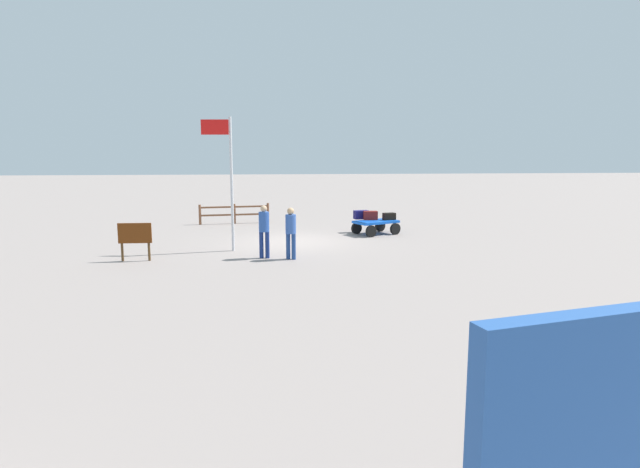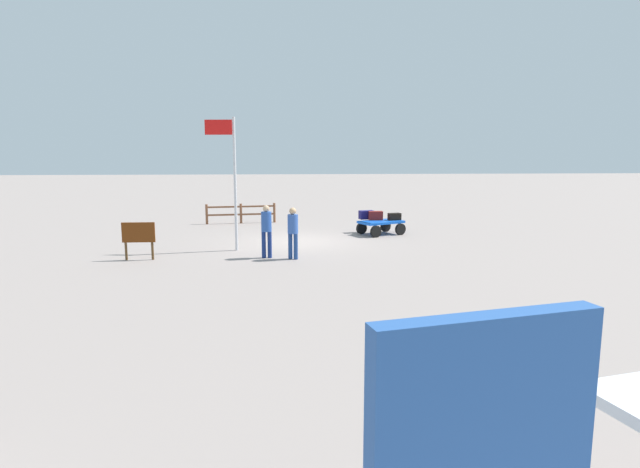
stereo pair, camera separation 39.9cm
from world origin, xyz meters
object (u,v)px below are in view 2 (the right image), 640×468
Objects in this scene: suitcase_maroon at (367,215)px; worker_trailing at (293,229)px; luggage_cart at (381,225)px; flagpole at (231,171)px; signboard at (139,235)px; suitcase_olive at (394,217)px; suitcase_grey at (376,216)px; worker_lead at (266,227)px.

worker_trailing reaches higher than suitcase_maroon.
luggage_cart is 0.45× the size of flagpole.
suitcase_olive is at bearing -152.60° from signboard.
signboard reaches higher than suitcase_maroon.
signboard reaches higher than luggage_cart.
suitcase_grey is 0.48m from suitcase_maroon.
luggage_cart is 1.69× the size of signboard.
luggage_cart is at bearing 128.42° from suitcase_maroon.
flagpole is 3.85m from signboard.
flagpole is at bearing 35.46° from suitcase_maroon.
worker_trailing reaches higher than signboard.
luggage_cart is 0.50m from suitcase_grey.
suitcase_maroon is at bearing -147.27° from signboard.
luggage_cart is 6.28m from worker_trailing.
signboard is at bearing 27.40° from suitcase_olive.
luggage_cart is 1.19× the size of worker_lead.
signboard is (8.72, 5.05, 0.04)m from suitcase_grey.
suitcase_olive is at bearing 158.85° from suitcase_maroon.
suitcase_grey is 0.86× the size of suitcase_maroon.
signboard is (4.18, 0.07, -0.22)m from worker_lead.
worker_lead reaches higher than luggage_cart.
flagpole is (5.81, 3.56, 2.07)m from suitcase_grey.
worker_trailing is 1.38× the size of signboard.
suitcase_olive is 10.73m from signboard.
suitcase_maroon is at bearing -128.33° from worker_lead.
worker_trailing is at bearing 55.02° from suitcase_grey.
worker_lead is at bearing 47.59° from suitcase_grey.
flagpole is at bearing -38.40° from worker_trailing.
signboard is at bearing -2.24° from worker_trailing.
worker_lead is 1.42× the size of signboard.
suitcase_maroon is (0.35, -0.33, -0.00)m from suitcase_grey.
suitcase_olive is 0.84× the size of suitcase_maroon.
flagpole reaches higher than signboard.
worker_lead is at bearing 44.74° from luggage_cart.
flagpole reaches higher than suitcase_maroon.
suitcase_grey reaches higher than suitcase_maroon.
luggage_cart is 3.55× the size of suitcase_grey.
suitcase_maroon is (0.51, -0.64, 0.35)m from luggage_cart.
signboard is at bearing 32.73° from suitcase_maroon.
worker_lead reaches higher than worker_trailing.
suitcase_grey is 0.34× the size of worker_lead.
flagpole reaches higher than suitcase_grey.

